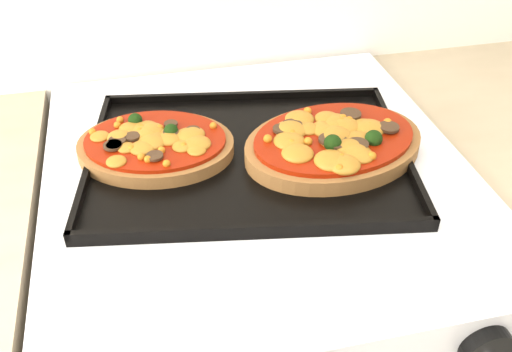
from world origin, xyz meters
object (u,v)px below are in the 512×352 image
object	(u,v)px
stove	(256,352)
pizza_right	(334,141)
baking_tray	(248,154)
pizza_left	(156,143)

from	to	relation	value
stove	pizza_right	bearing A→B (deg)	-11.67
baking_tray	pizza_left	xyz separation A→B (m)	(-0.13, 0.04, 0.01)
pizza_left	pizza_right	xyz separation A→B (m)	(0.24, -0.06, 0.00)
baking_tray	pizza_right	world-z (taller)	pizza_right
stove	baking_tray	distance (m)	0.47
pizza_right	pizza_left	bearing A→B (deg)	167.14
stove	pizza_right	world-z (taller)	pizza_right
baking_tray	pizza_left	bearing A→B (deg)	174.03
stove	baking_tray	bearing A→B (deg)	-174.10
stove	pizza_left	xyz separation A→B (m)	(-0.14, 0.03, 0.48)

